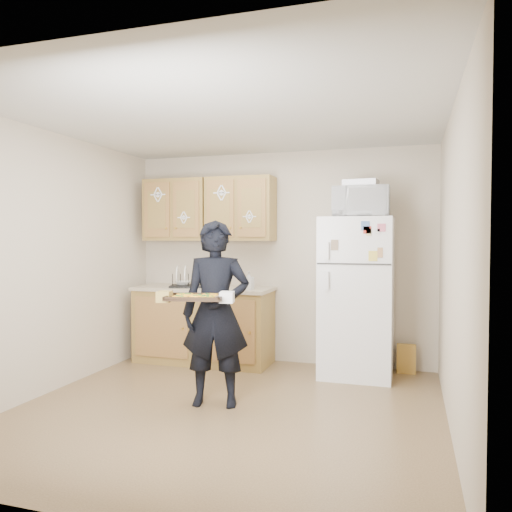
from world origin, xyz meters
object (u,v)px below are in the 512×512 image
(baking_tray, at_px, (196,298))
(dish_rack, at_px, (189,280))
(refrigerator, at_px, (357,297))
(microwave, at_px, (361,202))
(person, at_px, (216,313))

(baking_tray, relative_size, dish_rack, 1.10)
(refrigerator, relative_size, dish_rack, 4.00)
(refrigerator, distance_m, microwave, 1.01)
(baking_tray, distance_m, dish_rack, 1.83)
(microwave, bearing_deg, person, -132.55)
(person, height_order, microwave, microwave)
(baking_tray, distance_m, microwave, 2.16)
(refrigerator, relative_size, person, 1.04)
(refrigerator, height_order, person, refrigerator)
(person, height_order, dish_rack, person)
(refrigerator, distance_m, person, 1.72)
(person, distance_m, baking_tray, 0.34)
(person, relative_size, dish_rack, 3.85)
(dish_rack, bearing_deg, microwave, -1.69)
(refrigerator, bearing_deg, person, -129.41)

